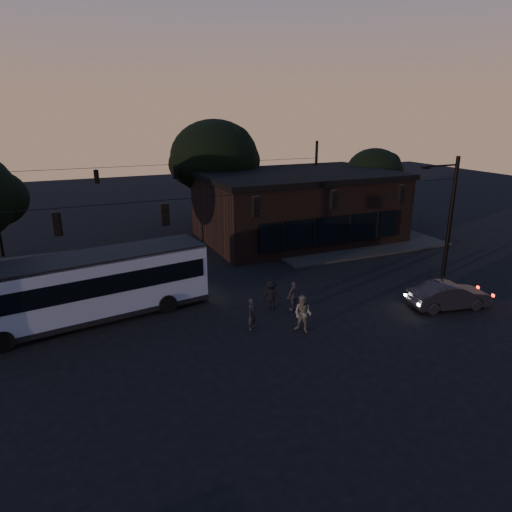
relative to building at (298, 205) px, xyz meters
name	(u,v)px	position (x,y,z in m)	size (l,w,h in m)	color
ground	(292,344)	(-9.00, -15.97, -2.71)	(120.00, 120.00, 0.00)	black
sidewalk_far_right	(341,238)	(3.00, -1.97, -2.63)	(14.00, 10.00, 0.15)	black
building	(298,205)	(0.00, 0.00, 0.00)	(15.40, 10.41, 5.40)	black
tree_behind	(215,158)	(-5.00, 6.03, 3.48)	(7.60, 7.60, 9.43)	black
tree_right	(374,173)	(9.00, 2.03, 1.93)	(5.20, 5.20, 6.86)	black
signal_rig_near	(256,228)	(-9.00, -11.97, 1.74)	(26.24, 0.30, 7.50)	black
signal_rig_far	(176,187)	(-9.00, 4.03, 1.50)	(26.24, 0.30, 7.50)	black
bus	(89,284)	(-16.96, -9.60, -0.85)	(12.04, 4.47, 3.31)	#8792AC
car	(449,295)	(0.51, -15.79, -2.01)	(1.48, 4.25, 1.40)	black
pedestrian_a	(252,314)	(-10.02, -13.87, -1.93)	(0.57, 0.37, 1.56)	black
pedestrian_b	(303,314)	(-7.95, -15.08, -1.80)	(0.88, 0.69, 1.82)	#55554D
pedestrian_c	(294,296)	(-7.15, -12.72, -1.92)	(0.92, 0.39, 1.58)	#332E38
pedestrian_d	(272,295)	(-8.17, -12.12, -1.92)	(1.02, 0.58, 1.57)	black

